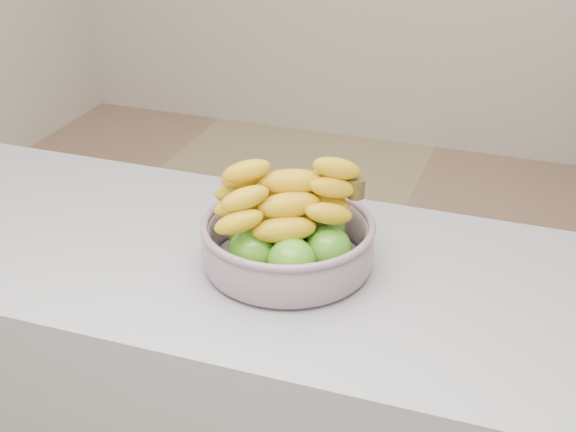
# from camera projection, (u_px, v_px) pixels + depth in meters

# --- Properties ---
(ground) EXTENTS (4.00, 4.00, 0.00)m
(ground) POSITION_uv_depth(u_px,v_px,m) (321.00, 380.00, 2.54)
(ground) COLOR #9D8960
(ground) RESTS_ON ground
(fruit_bowl) EXTENTS (0.31, 0.31, 0.19)m
(fruit_bowl) POSITION_uv_depth(u_px,v_px,m) (288.00, 237.00, 1.40)
(fruit_bowl) COLOR #90A1AD
(fruit_bowl) RESTS_ON counter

